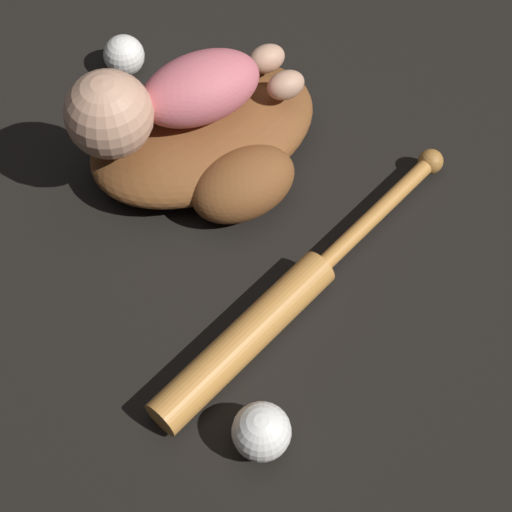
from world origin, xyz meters
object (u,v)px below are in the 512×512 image
Objects in this scene: baby_figure at (162,100)px; baseball at (261,432)px; baseball_spare at (124,55)px; baseball_glove at (210,140)px; baseball_bat at (276,310)px.

baby_figure is 0.45m from baseball.
baseball is (-0.08, 0.43, -0.11)m from baby_figure.
baby_figure reaches higher than baseball.
baseball is 1.11× the size of baseball_spare.
baby_figure is at bearing 105.74° from baseball_spare.
baseball_glove is 0.11m from baby_figure.
baseball_bat is at bearing 110.38° from baseball_spare.
baseball_glove is at bearing 120.63° from baseball_spare.
baseball_glove reaches higher than baseball_bat.
baseball is (0.04, 0.16, 0.01)m from baseball_bat.
baseball reaches higher than baseball_bat.
baby_figure reaches higher than baseball_glove.
baby_figure is 0.32m from baseball_bat.
baseball_glove is at bearing -77.99° from baseball_bat.
baseball_glove is 0.23m from baseball_spare.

